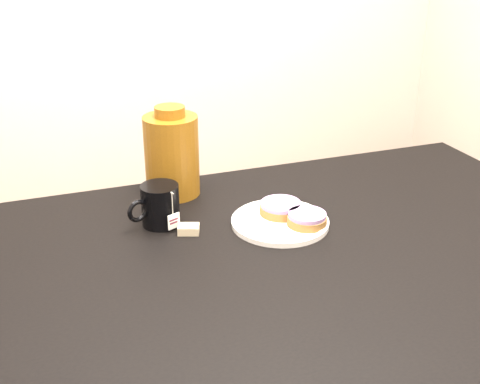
# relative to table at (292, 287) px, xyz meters

# --- Properties ---
(table) EXTENTS (1.40, 0.90, 0.75)m
(table) POSITION_rel_table_xyz_m (0.00, 0.00, 0.00)
(table) COLOR black
(table) RESTS_ON ground_plane
(plate) EXTENTS (0.21, 0.21, 0.02)m
(plate) POSITION_rel_table_xyz_m (0.02, 0.12, 0.09)
(plate) COLOR white
(plate) RESTS_ON table
(bagel_back) EXTENTS (0.12, 0.12, 0.03)m
(bagel_back) POSITION_rel_table_xyz_m (0.04, 0.15, 0.11)
(bagel_back) COLOR brown
(bagel_back) RESTS_ON plate
(bagel_front) EXTENTS (0.12, 0.12, 0.03)m
(bagel_front) POSITION_rel_table_xyz_m (0.07, 0.08, 0.11)
(bagel_front) COLOR brown
(bagel_front) RESTS_ON plate
(mug) EXTENTS (0.13, 0.11, 0.09)m
(mug) POSITION_rel_table_xyz_m (-0.22, 0.21, 0.13)
(mug) COLOR black
(mug) RESTS_ON table
(teabag_pouch) EXTENTS (0.05, 0.05, 0.02)m
(teabag_pouch) POSITION_rel_table_xyz_m (-0.18, 0.15, 0.09)
(teabag_pouch) COLOR #C6B793
(teabag_pouch) RESTS_ON table
(bagel_package) EXTENTS (0.14, 0.14, 0.22)m
(bagel_package) POSITION_rel_table_xyz_m (-0.16, 0.37, 0.18)
(bagel_package) COLOR #5B330C
(bagel_package) RESTS_ON table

